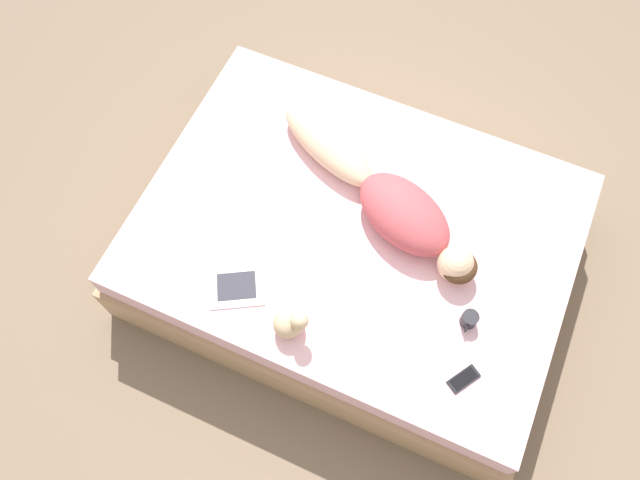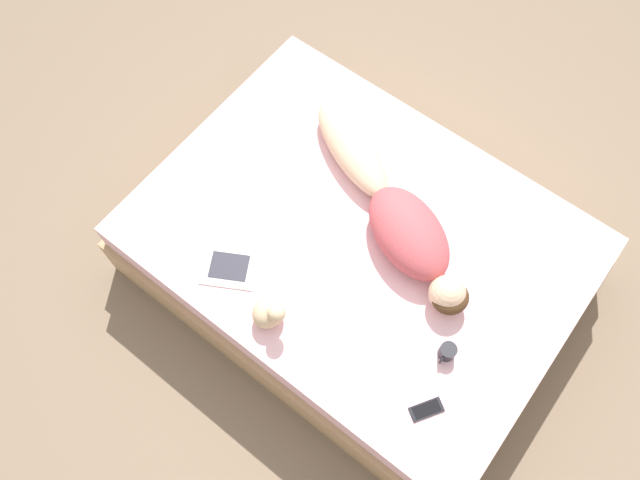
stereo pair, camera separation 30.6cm
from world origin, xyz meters
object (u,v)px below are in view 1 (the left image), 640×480
open_magazine (236,266)px  coffee_mug (469,319)px  person (385,197)px  cell_phone (464,379)px

open_magazine → coffee_mug: coffee_mug is taller
coffee_mug → person: bearing=-125.3°
person → open_magazine: 0.82m
person → cell_phone: 0.95m
open_magazine → cell_phone: 1.20m
person → coffee_mug: 0.72m
open_magazine → cell_phone: bearing=57.1°
person → cell_phone: (0.68, 0.66, -0.09)m
open_magazine → person: bearing=108.9°
coffee_mug → cell_phone: (0.26, 0.07, -0.04)m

